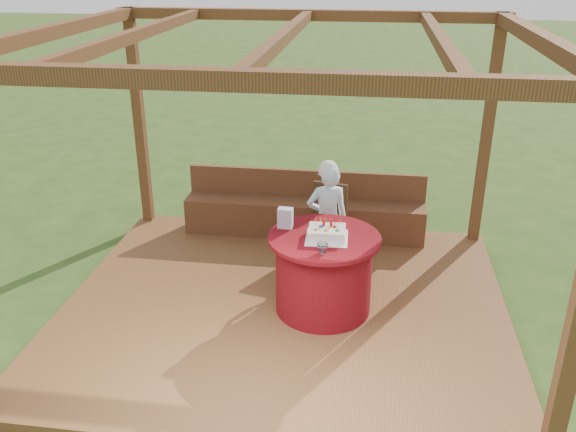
# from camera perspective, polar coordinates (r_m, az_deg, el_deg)

# --- Properties ---
(ground) EXTENTS (60.00, 60.00, 0.00)m
(ground) POSITION_cam_1_polar(r_m,az_deg,el_deg) (6.39, -0.32, -9.14)
(ground) COLOR #2A4517
(ground) RESTS_ON ground
(deck) EXTENTS (4.50, 4.00, 0.12)m
(deck) POSITION_cam_1_polar(r_m,az_deg,el_deg) (6.36, -0.32, -8.69)
(deck) COLOR brown
(deck) RESTS_ON ground
(pergola) EXTENTS (4.50, 4.00, 2.72)m
(pergola) POSITION_cam_1_polar(r_m,az_deg,el_deg) (5.47, -0.37, 12.55)
(pergola) COLOR brown
(pergola) RESTS_ON deck
(bench) EXTENTS (3.00, 0.42, 0.80)m
(bench) POSITION_cam_1_polar(r_m,az_deg,el_deg) (7.71, 1.52, 0.16)
(bench) COLOR brown
(bench) RESTS_ON deck
(table) EXTENTS (1.10, 1.10, 0.81)m
(table) POSITION_cam_1_polar(r_m,az_deg,el_deg) (6.06, 3.35, -5.32)
(table) COLOR maroon
(table) RESTS_ON deck
(chair) EXTENTS (0.49, 0.49, 0.86)m
(chair) POSITION_cam_1_polar(r_m,az_deg,el_deg) (7.13, 3.68, -0.11)
(chair) COLOR #3C2513
(chair) RESTS_ON deck
(elderly_woman) EXTENTS (0.53, 0.42, 1.30)m
(elderly_woman) POSITION_cam_1_polar(r_m,az_deg,el_deg) (6.68, 3.67, -0.07)
(elderly_woman) COLOR #A1D1EF
(elderly_woman) RESTS_ON deck
(birthday_cake) EXTENTS (0.41, 0.41, 0.18)m
(birthday_cake) POSITION_cam_1_polar(r_m,az_deg,el_deg) (5.82, 3.66, -1.59)
(birthday_cake) COLOR white
(birthday_cake) RESTS_ON table
(gift_bag) EXTENTS (0.15, 0.10, 0.20)m
(gift_bag) POSITION_cam_1_polar(r_m,az_deg,el_deg) (6.01, -0.25, -0.19)
(gift_bag) COLOR #F19CD6
(gift_bag) RESTS_ON table
(drinking_glass) EXTENTS (0.11, 0.11, 0.09)m
(drinking_glass) POSITION_cam_1_polar(r_m,az_deg,el_deg) (5.53, 3.23, -3.05)
(drinking_glass) COLOR white
(drinking_glass) RESTS_ON table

